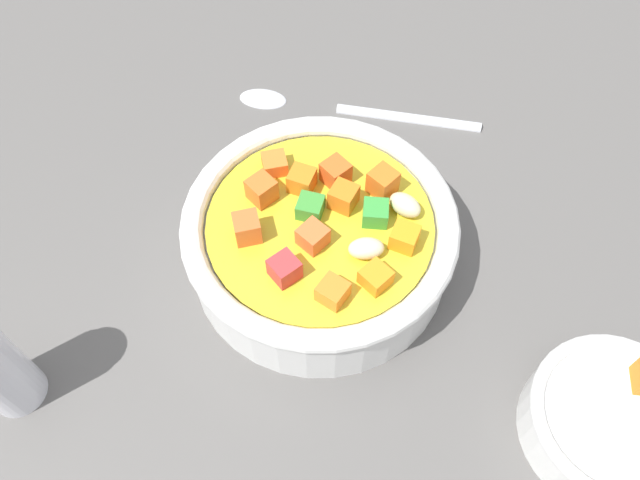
# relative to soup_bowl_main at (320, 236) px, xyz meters

# --- Properties ---
(ground_plane) EXTENTS (1.40, 1.40, 0.02)m
(ground_plane) POSITION_rel_soup_bowl_main_xyz_m (-0.00, 0.00, -0.04)
(ground_plane) COLOR #565451
(soup_bowl_main) EXTENTS (0.17, 0.17, 0.06)m
(soup_bowl_main) POSITION_rel_soup_bowl_main_xyz_m (0.00, 0.00, 0.00)
(soup_bowl_main) COLOR white
(soup_bowl_main) RESTS_ON ground_plane
(spoon) EXTENTS (0.04, 0.19, 0.01)m
(spoon) POSITION_rel_soup_bowl_main_xyz_m (0.14, 0.02, -0.02)
(spoon) COLOR silver
(spoon) RESTS_ON ground_plane
(side_bowl_small) EXTENTS (0.09, 0.09, 0.04)m
(side_bowl_small) POSITION_rel_soup_bowl_main_xyz_m (-0.06, -0.19, -0.01)
(side_bowl_small) COLOR white
(side_bowl_small) RESTS_ON ground_plane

